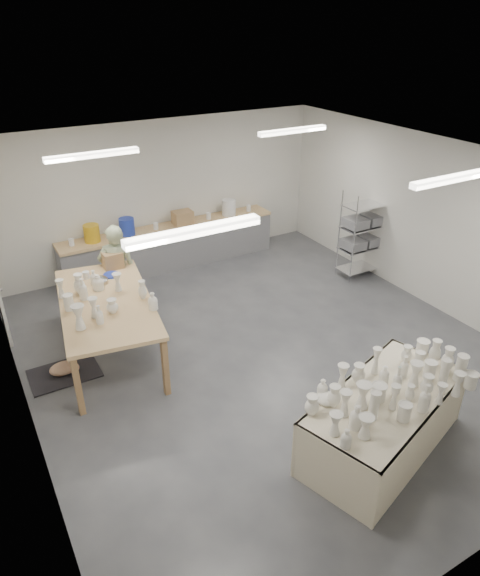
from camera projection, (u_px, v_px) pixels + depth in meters
room at (257, 231)px, 7.25m from camera, size 8.00×8.02×3.00m
back_counter at (171, 245)px, 10.79m from camera, size 4.60×0.60×1.24m
wire_shelf at (363, 233)px, 10.25m from camera, size 0.88×0.48×1.80m
drying_table at (384, 418)px, 6.21m from camera, size 2.49×1.76×1.18m
work_table at (104, 299)px, 7.74m from camera, size 1.71×2.80×1.35m
rug at (64, 373)px, 7.69m from camera, size 1.00×0.70×0.02m
cat at (65, 368)px, 7.65m from camera, size 0.47×0.39×0.18m
potter at (118, 272)px, 8.82m from camera, size 0.72×0.58×1.72m
red_stool at (117, 293)px, 9.29m from camera, size 0.47×0.47×0.34m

